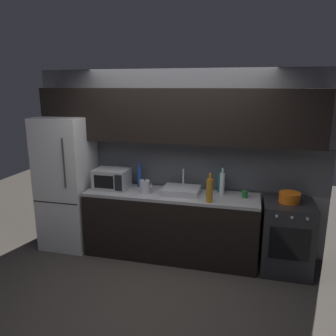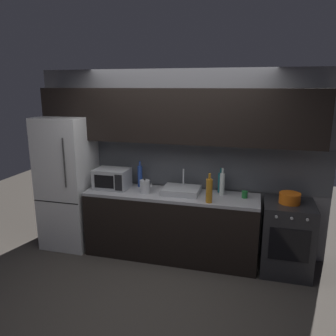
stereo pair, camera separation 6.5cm
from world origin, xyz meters
The scene contains 14 objects.
ground_plane centered at (0.00, 0.00, 0.00)m, with size 10.00×10.00×0.00m, color #3D3833.
back_wall centered at (0.00, 1.20, 1.55)m, with size 4.03×0.44×2.50m.
counter_run centered at (0.00, 0.90, 0.45)m, with size 2.29×0.60×0.90m.
refrigerator centered at (-1.52, 0.90, 0.93)m, with size 0.68×0.69×1.87m.
oven_range centered at (1.48, 0.90, 0.45)m, with size 0.60×0.62×0.90m.
microwave centered at (-0.84, 0.92, 1.04)m, with size 0.46×0.35×0.27m.
sink_basin centered at (0.13, 0.93, 0.94)m, with size 0.48×0.38×0.30m.
kettle centered at (-0.34, 0.83, 0.99)m, with size 0.17×0.13×0.20m.
wine_bottle_teal centered at (0.62, 1.11, 1.04)m, with size 0.07×0.07×0.33m.
wine_bottle_amber centered at (0.53, 0.68, 1.05)m, with size 0.08×0.08×0.36m.
wine_bottle_clear centered at (0.65, 1.00, 1.05)m, with size 0.06×0.06×0.36m.
wine_bottle_blue centered at (-0.50, 1.08, 1.05)m, with size 0.07×0.07×0.37m.
mug_green centered at (0.95, 0.96, 0.95)m, with size 0.07×0.07×0.09m, color #1E6B2D.
cooking_pot centered at (1.48, 0.90, 0.96)m, with size 0.25×0.25×0.13m.
Camera 1 is at (0.98, -3.15, 2.28)m, focal length 35.49 mm.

